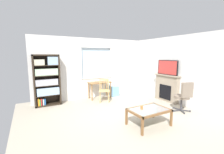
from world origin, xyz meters
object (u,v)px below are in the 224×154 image
tv (167,67)px  fireplace (167,88)px  plastic_drawer_unit (114,91)px  office_chair (184,95)px  sippy_cup (142,107)px  desk_under_window (100,85)px  bookshelf (47,79)px  wooden_chair (104,90)px  coffee_table (149,111)px

tv → fireplace: bearing=0.0°
plastic_drawer_unit → tv: tv is taller
plastic_drawer_unit → fireplace: 2.30m
office_chair → fireplace: bearing=66.6°
sippy_cup → desk_under_window: bearing=87.4°
desk_under_window → office_chair: 3.28m
office_chair → plastic_drawer_unit: bearing=108.6°
bookshelf → sippy_cup: size_ratio=20.82×
desk_under_window → office_chair: office_chair is taller
bookshelf → desk_under_window: 2.11m
bookshelf → sippy_cup: 3.61m
wooden_chair → tv: size_ratio=0.97×
desk_under_window → coffee_table: size_ratio=0.94×
fireplace → sippy_cup: 2.58m
bookshelf → tv: bearing=-23.4°
tv → office_chair: 1.44m
tv → sippy_cup: tv is taller
tv → office_chair: tv is taller
tv → coffee_table: (-2.11, -1.27, -0.98)m
coffee_table → sippy_cup: 0.22m
bookshelf → tv: size_ratio=2.02×
desk_under_window → tv: 2.86m
fireplace → coffee_table: fireplace is taller
wooden_chair → coffee_table: bearing=-88.3°
coffee_table → fireplace: bearing=30.8°
plastic_drawer_unit → coffee_table: 3.12m
bookshelf → coffee_table: bookshelf is taller
coffee_table → bookshelf: bearing=124.3°
wooden_chair → office_chair: bearing=-53.0°
wooden_chair → sippy_cup: bearing=-92.2°
fireplace → coffee_table: bearing=-149.2°
fireplace → office_chair: bearing=-113.4°
fireplace → plastic_drawer_unit: bearing=129.1°
fireplace → tv: 0.83m
fireplace → office_chair: (-0.47, -1.10, 0.01)m
tv → office_chair: (-0.46, -1.10, -0.81)m
bookshelf → desk_under_window: bearing=-2.9°
bookshelf → sippy_cup: bookshelf is taller
office_chair → bookshelf: bearing=142.2°
office_chair → coffee_table: office_chair is taller
fireplace → wooden_chair: bearing=151.4°
wooden_chair → fireplace: 2.51m
fireplace → tv: bearing=180.0°
bookshelf → plastic_drawer_unit: size_ratio=4.16×
desk_under_window → wooden_chair: bearing=-94.2°
bookshelf → tv: (4.22, -1.82, 0.40)m
plastic_drawer_unit → sippy_cup: size_ratio=5.01×
wooden_chair → tv: 2.65m
bookshelf → desk_under_window: (2.07, -0.11, -0.37)m
sippy_cup → wooden_chair: bearing=87.8°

